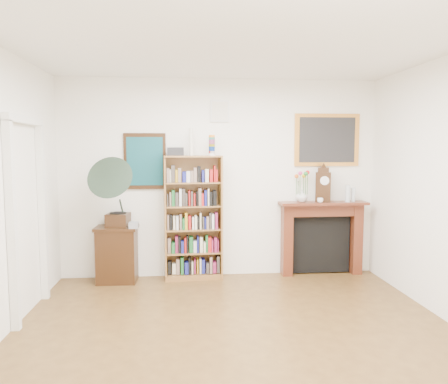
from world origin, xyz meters
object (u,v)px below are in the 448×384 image
Objects in this scene: side_cabinet at (117,254)px; bottle_left at (348,194)px; bookshelf at (193,211)px; mantel_clock at (323,185)px; gramophone at (115,188)px; teacup at (320,200)px; fireplace at (321,232)px; bottle_right at (353,195)px; cd_stack at (134,225)px; flower_vase at (302,196)px.

bottle_left is at bearing 2.64° from side_cabinet.
mantel_clock is (1.86, 0.04, 0.34)m from bookshelf.
side_cabinet is at bearing 106.06° from gramophone.
fireplace is at bearing 62.80° from teacup.
side_cabinet is 3.85× the size of bottle_right.
bookshelf reaches higher than bottle_right.
teacup is at bearing 3.03° from cd_stack.
flower_vase reaches higher than cd_stack.
side_cabinet is 6.41× the size of cd_stack.
fireplace reaches higher than cd_stack.
gramophone is at bearing 179.27° from cd_stack.
gramophone is (-1.02, -0.21, 0.34)m from bookshelf.
fireplace is 2.98m from gramophone.
gramophone is 2.59m from flower_vase.
side_cabinet is at bearing 179.74° from bookshelf.
cd_stack is 0.24× the size of mantel_clock.
gramophone is (-2.88, -0.27, 0.68)m from fireplace.
bottle_right reaches higher than side_cabinet.
cd_stack is 3.03m from bottle_left.
gramophone is 2.82m from teacup.
side_cabinet is 3.21× the size of bottle_left.
cd_stack is 0.70× the size of flower_vase.
bottle_right is (0.45, -0.01, -0.14)m from mantel_clock.
fireplace is 5.28× the size of bottle_left.
fireplace is at bearing 115.52° from mantel_clock.
gramophone is 11.14× the size of teacup.
bottle_right is at bearing -2.89° from bookshelf.
bookshelf is 0.84m from cd_stack.
flower_vase is (1.55, 0.05, 0.19)m from bookshelf.
bookshelf reaches higher than bottle_left.
bottle_right reaches higher than fireplace.
fireplace is 0.61m from flower_vase.
flower_vase is at bearing 153.49° from teacup.
bottle_left reaches higher than side_cabinet.
bottle_left reaches higher than fireplace.
bottle_left is (0.35, -0.08, 0.56)m from fireplace.
fireplace is at bearing 175.38° from bottle_right.
gramophone is 5.57× the size of flower_vase.
mantel_clock is 0.37m from bottle_left.
fireplace is at bearing -1.59° from bookshelf.
cd_stack is at bearing -154.48° from mantel_clock.
flower_vase is at bearing 12.92° from gramophone.
mantel_clock is 2.04× the size of bottle_left.
bottle_left is at bearing 3.79° from cd_stack.
bottle_right reaches higher than cd_stack.
bookshelf is 16.60× the size of cd_stack.
bottle_right is at bearing -1.02° from flower_vase.
flower_vase is 0.27m from teacup.
mantel_clock is at bearing 171.84° from bottle_left.
side_cabinet is 0.51m from cd_stack.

